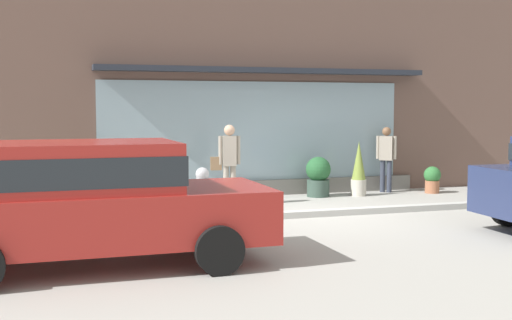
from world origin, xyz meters
TOP-DOWN VIEW (x-y plane):
  - ground_plane at (0.00, 0.00)m, footprint 60.00×60.00m
  - curb_strip at (0.00, -0.20)m, footprint 14.00×0.24m
  - storefront at (-0.00, 3.19)m, footprint 14.00×0.81m
  - fire_hydrant at (-1.97, 1.05)m, footprint 0.43×0.41m
  - pedestrian_with_handbag at (-1.26, 1.66)m, footprint 0.63×0.26m
  - pedestrian_passerby at (2.97, 2.58)m, footprint 0.40×0.35m
  - parked_car_red at (-4.41, -2.94)m, footprint 4.49×2.06m
  - potted_plant_by_entrance at (1.09, 2.36)m, footprint 0.58×0.58m
  - potted_plant_window_center at (-2.94, 2.44)m, footprint 0.43×0.43m
  - potted_plant_doorstep at (3.95, 2.09)m, footprint 0.40×0.40m
  - potted_plant_trailing_edge at (-4.31, 2.13)m, footprint 0.55×0.55m
  - potted_plant_near_hydrant at (2.04, 2.20)m, footprint 0.36×0.36m

SIDE VIEW (x-z plane):
  - ground_plane at x=0.00m, z-range 0.00..0.00m
  - curb_strip at x=0.00m, z-range 0.00..0.12m
  - potted_plant_doorstep at x=3.95m, z-range 0.03..0.67m
  - potted_plant_window_center at x=-2.94m, z-range -0.02..0.77m
  - potted_plant_trailing_edge at x=-4.31m, z-range 0.01..0.79m
  - fire_hydrant at x=-1.97m, z-range -0.01..0.87m
  - potted_plant_by_entrance at x=1.09m, z-range 0.02..0.94m
  - potted_plant_near_hydrant at x=2.04m, z-range -0.03..1.25m
  - parked_car_red at x=-4.41m, z-range 0.10..1.73m
  - pedestrian_passerby at x=2.97m, z-range 0.13..1.72m
  - pedestrian_with_handbag at x=-1.26m, z-range 0.14..1.84m
  - storefront at x=0.00m, z-range -0.07..5.24m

